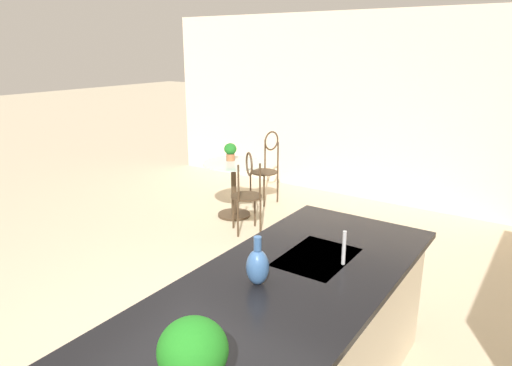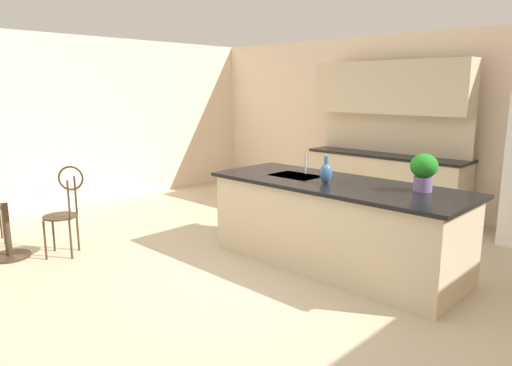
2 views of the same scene
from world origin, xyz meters
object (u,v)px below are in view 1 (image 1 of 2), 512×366
bistro_table (234,184)px  chair_by_island (247,189)px  potted_plant_counter_far (193,359)px  vase_on_counter (258,266)px  chair_near_window (267,164)px  potted_plant_on_table (230,151)px

bistro_table → chair_by_island: size_ratio=0.77×
bistro_table → potted_plant_counter_far: 4.51m
bistro_table → vase_on_counter: bearing=39.3°
potted_plant_counter_far → vase_on_counter: bearing=-160.0°
chair_near_window → chair_by_island: 1.24m
vase_on_counter → bistro_table: bearing=-140.7°
potted_plant_counter_far → vase_on_counter: (-0.90, -0.33, -0.10)m
potted_plant_on_table → potted_plant_counter_far: potted_plant_counter_far is taller
bistro_table → chair_by_island: chair_by_island is taller
vase_on_counter → potted_plant_on_table: bearing=-140.2°
potted_plant_on_table → vase_on_counter: 3.68m
potted_plant_on_table → vase_on_counter: vase_on_counter is taller
potted_plant_on_table → potted_plant_counter_far: size_ratio=0.65×
chair_by_island → bistro_table: bearing=-127.9°
chair_near_window → chair_by_island: (1.15, 0.47, 0.00)m
chair_by_island → potted_plant_counter_far: potted_plant_counter_far is taller
chair_near_window → potted_plant_counter_far: 5.11m
potted_plant_on_table → vase_on_counter: size_ratio=0.82×
bistro_table → chair_by_island: 0.65m
bistro_table → potted_plant_on_table: potted_plant_on_table is taller
potted_plant_counter_far → vase_on_counter: size_ratio=1.27×
chair_near_window → vase_on_counter: bearing=32.2°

